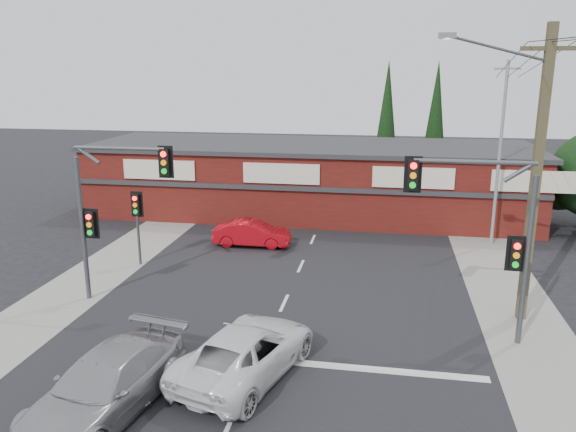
% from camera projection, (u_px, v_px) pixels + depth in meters
% --- Properties ---
extents(ground, '(120.00, 120.00, 0.00)m').
position_uv_depth(ground, '(269.00, 337.00, 18.49)').
color(ground, black).
rests_on(ground, ground).
extents(road_strip, '(14.00, 70.00, 0.01)m').
position_uv_depth(road_strip, '(293.00, 282.00, 23.26)').
color(road_strip, black).
rests_on(road_strip, ground).
extents(verge_left, '(3.00, 70.00, 0.02)m').
position_uv_depth(verge_left, '(103.00, 270.00, 24.68)').
color(verge_left, gray).
rests_on(verge_left, ground).
extents(verge_right, '(3.00, 70.00, 0.02)m').
position_uv_depth(verge_right, '(509.00, 296.00, 21.84)').
color(verge_right, gray).
rests_on(verge_right, ground).
extents(stop_line, '(6.50, 0.35, 0.01)m').
position_uv_depth(stop_line, '(375.00, 370.00, 16.48)').
color(stop_line, silver).
rests_on(stop_line, ground).
extents(white_suv, '(3.83, 5.75, 1.47)m').
position_uv_depth(white_suv, '(246.00, 351.00, 16.09)').
color(white_suv, white).
rests_on(white_suv, ground).
extents(silver_suv, '(3.10, 5.67, 1.56)m').
position_uv_depth(silver_suv, '(106.00, 385.00, 14.28)').
color(silver_suv, '#A0A3A5').
rests_on(silver_suv, ground).
extents(red_sedan, '(3.87, 1.43, 1.26)m').
position_uv_depth(red_sedan, '(252.00, 233.00, 28.00)').
color(red_sedan, '#B60B14').
rests_on(red_sedan, ground).
extents(lane_dashes, '(0.12, 55.76, 0.01)m').
position_uv_depth(lane_dashes, '(307.00, 252.00, 27.14)').
color(lane_dashes, silver).
rests_on(lane_dashes, ground).
extents(shop_building, '(27.30, 8.40, 4.22)m').
position_uv_depth(shop_building, '(309.00, 178.00, 34.31)').
color(shop_building, '#4B120F').
rests_on(shop_building, ground).
extents(conifer_near, '(1.80, 1.80, 9.25)m').
position_uv_depth(conifer_near, '(387.00, 115.00, 39.40)').
color(conifer_near, '#2D2116').
rests_on(conifer_near, ground).
extents(conifer_far, '(1.80, 1.80, 9.25)m').
position_uv_depth(conifer_far, '(436.00, 113.00, 40.72)').
color(conifer_far, '#2D2116').
rests_on(conifer_far, ground).
extents(traffic_mast_left, '(3.77, 0.27, 5.97)m').
position_uv_depth(traffic_mast_left, '(107.00, 200.00, 20.48)').
color(traffic_mast_left, '#47494C').
rests_on(traffic_mast_left, ground).
extents(traffic_mast_right, '(3.96, 0.27, 5.97)m').
position_uv_depth(traffic_mast_right, '(492.00, 224.00, 17.31)').
color(traffic_mast_right, '#47494C').
rests_on(traffic_mast_right, ground).
extents(pedestal_signal, '(0.55, 0.27, 3.38)m').
position_uv_depth(pedestal_signal, '(137.00, 213.00, 24.81)').
color(pedestal_signal, '#47494C').
rests_on(pedestal_signal, ground).
extents(utility_pole, '(4.38, 0.59, 10.00)m').
position_uv_depth(utility_pole, '(533.00, 168.00, 18.58)').
color(utility_pole, brown).
rests_on(utility_pole, ground).
extents(steel_pole, '(1.20, 0.16, 9.00)m').
position_uv_depth(steel_pole, '(500.00, 151.00, 27.24)').
color(steel_pole, gray).
rests_on(steel_pole, ground).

